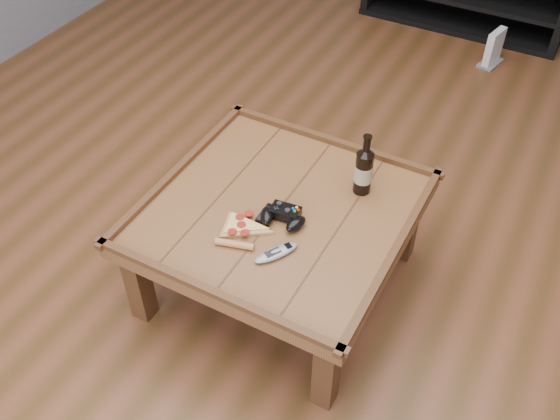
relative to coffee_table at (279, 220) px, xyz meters
The scene contains 9 objects.
ground 0.39m from the coffee_table, ahead, with size 6.00×6.00×0.00m, color #4B2E15.
baseboard 3.01m from the coffee_table, 90.00° to the left, with size 5.00×0.02×0.10m, color silver.
coffee_table is the anchor object (origin of this frame).
beer_bottle 0.39m from the coffee_table, 46.51° to the left, with size 0.07×0.07×0.28m.
game_controller 0.11m from the coffee_table, 50.03° to the right, with size 0.20×0.14×0.05m.
pizza_slice 0.20m from the coffee_table, 112.55° to the right, with size 0.23×0.30×0.03m.
smartphone 0.09m from the coffee_table, 111.90° to the right, with size 0.06×0.11×0.01m.
remote_control 0.25m from the coffee_table, 64.05° to the right, with size 0.14×0.18×0.03m.
game_console 2.33m from the coffee_table, 81.53° to the left, with size 0.14×0.21×0.24m.
Camera 1 is at (0.85, -1.56, 2.16)m, focal length 40.00 mm.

